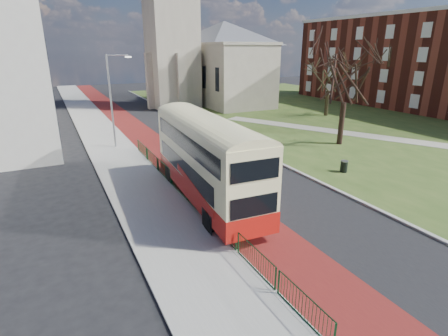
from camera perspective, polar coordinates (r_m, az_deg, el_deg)
ground at (r=18.70m, az=7.05°, el=-8.42°), size 160.00×160.00×0.00m
road_carriageway at (r=36.45m, az=-8.48°, el=5.16°), size 9.00×120.00×0.01m
bus_lane at (r=35.74m, az=-12.60°, el=4.63°), size 3.40×120.00×0.01m
pavement_west at (r=35.05m, az=-18.62°, el=3.90°), size 4.00×120.00×0.12m
kerb_west at (r=35.35m, az=-15.43°, el=4.35°), size 0.25×120.00×0.13m
kerb_east at (r=39.85m, az=-3.10°, el=6.60°), size 0.25×80.00×0.13m
grass_green at (r=51.02m, az=18.06°, el=8.37°), size 40.00×80.00×0.04m
footpath at (r=38.73m, az=23.94°, el=4.61°), size 18.84×32.82×0.03m
pedestrian_railing at (r=20.48m, az=-6.07°, el=-4.16°), size 0.07×24.00×1.12m
gothic_church at (r=56.38m, az=-3.92°, el=23.54°), size 16.38×18.00×40.00m
brick_terrace at (r=59.85m, az=30.14°, el=14.77°), size 10.30×44.30×13.50m
street_block_far at (r=51.99m, az=-32.58°, el=12.99°), size 10.30×16.30×11.50m
streetlamp at (r=32.36m, az=-17.75°, el=11.03°), size 2.13×0.18×8.00m
bus at (r=19.86m, az=-2.89°, el=1.95°), size 3.31×11.69×4.83m
winter_tree_near at (r=33.73m, az=19.52°, el=15.17°), size 8.16×8.16×9.98m
winter_tree_far at (r=48.73m, az=16.89°, el=14.86°), size 6.05×6.05×8.27m
litter_bin at (r=26.73m, az=19.00°, el=0.27°), size 0.70×0.70×0.85m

